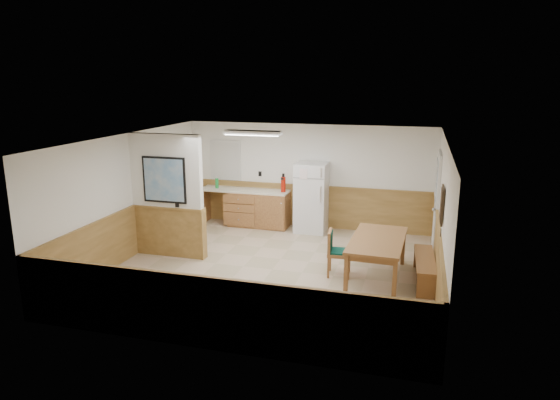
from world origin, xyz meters
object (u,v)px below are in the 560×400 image
(dining_table, at_px, (378,244))
(soap_bottle, at_px, (217,183))
(fire_extinguisher, at_px, (283,184))
(refrigerator, at_px, (311,197))
(dining_bench, at_px, (425,264))
(dining_chair, at_px, (335,249))

(dining_table, height_order, soap_bottle, soap_bottle)
(fire_extinguisher, distance_m, soap_bottle, 1.69)
(refrigerator, relative_size, dining_table, 0.88)
(refrigerator, bearing_deg, fire_extinguisher, 175.30)
(refrigerator, distance_m, soap_bottle, 2.40)
(refrigerator, relative_size, soap_bottle, 6.55)
(dining_bench, xyz_separation_m, soap_bottle, (-4.99, 2.47, 0.68))
(dining_bench, xyz_separation_m, fire_extinguisher, (-3.30, 2.52, 0.75))
(fire_extinguisher, xyz_separation_m, soap_bottle, (-1.69, -0.05, -0.07))
(fire_extinguisher, height_order, soap_bottle, fire_extinguisher)
(dining_bench, relative_size, fire_extinguisher, 3.48)
(fire_extinguisher, bearing_deg, refrigerator, -18.15)
(dining_chair, distance_m, soap_bottle, 4.29)
(refrigerator, height_order, dining_table, refrigerator)
(refrigerator, xyz_separation_m, soap_bottle, (-2.39, 0.01, 0.21))
(dining_table, bearing_deg, soap_bottle, 151.07)
(refrigerator, height_order, dining_bench, refrigerator)
(dining_bench, xyz_separation_m, dining_chair, (-1.60, -0.10, 0.15))
(dining_chair, bearing_deg, dining_bench, -1.60)
(dining_table, xyz_separation_m, soap_bottle, (-4.15, 2.52, 0.37))
(dining_table, relative_size, dining_chair, 2.20)
(refrigerator, distance_m, dining_chair, 2.77)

